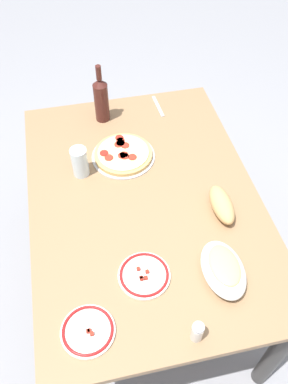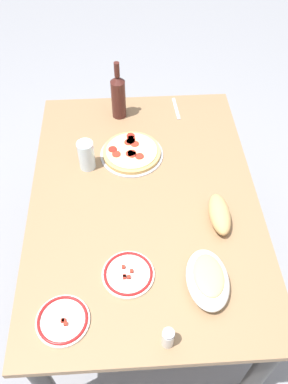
{
  "view_description": "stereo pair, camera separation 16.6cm",
  "coord_description": "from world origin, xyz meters",
  "px_view_note": "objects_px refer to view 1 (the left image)",
  "views": [
    {
      "loc": [
        1.04,
        -0.23,
        2.0
      ],
      "look_at": [
        0.0,
        0.0,
        0.73
      ],
      "focal_mm": 37.52,
      "sensor_mm": 36.0,
      "label": 1
    },
    {
      "loc": [
        1.06,
        -0.06,
        2.0
      ],
      "look_at": [
        0.0,
        0.0,
        0.73
      ],
      "focal_mm": 37.52,
      "sensor_mm": 36.0,
      "label": 2
    }
  ],
  "objects_px": {
    "bread_loaf": "(222,205)",
    "spice_shaker": "(197,332)",
    "side_plate_near": "(88,331)",
    "side_plate_far": "(144,275)",
    "water_glass": "(80,162)",
    "baked_pasta_dish": "(223,268)",
    "wine_bottle": "(101,99)",
    "dining_table": "(144,212)",
    "pepperoni_pizza": "(123,154)"
  },
  "relations": [
    {
      "from": "baked_pasta_dish",
      "to": "side_plate_far",
      "type": "xyz_separation_m",
      "value": [
        -0.05,
        -0.28,
        -0.03
      ]
    },
    {
      "from": "dining_table",
      "to": "bread_loaf",
      "type": "distance_m",
      "value": 0.35
    },
    {
      "from": "side_plate_far",
      "to": "bread_loaf",
      "type": "height_order",
      "value": "bread_loaf"
    },
    {
      "from": "dining_table",
      "to": "wine_bottle",
      "type": "relative_size",
      "value": 4.57
    },
    {
      "from": "dining_table",
      "to": "baked_pasta_dish",
      "type": "distance_m",
      "value": 0.48
    },
    {
      "from": "side_plate_near",
      "to": "bread_loaf",
      "type": "relative_size",
      "value": 0.92
    },
    {
      "from": "baked_pasta_dish",
      "to": "dining_table",
      "type": "bearing_deg",
      "value": -154.5
    },
    {
      "from": "side_plate_near",
      "to": "water_glass",
      "type": "bearing_deg",
      "value": 175.11
    },
    {
      "from": "dining_table",
      "to": "side_plate_far",
      "type": "relative_size",
      "value": 7.17
    },
    {
      "from": "side_plate_near",
      "to": "side_plate_far",
      "type": "bearing_deg",
      "value": 125.49
    },
    {
      "from": "water_glass",
      "to": "side_plate_near",
      "type": "relative_size",
      "value": 0.77
    },
    {
      "from": "water_glass",
      "to": "side_plate_near",
      "type": "xyz_separation_m",
      "value": [
        0.71,
        -0.06,
        -0.06
      ]
    },
    {
      "from": "baked_pasta_dish",
      "to": "side_plate_far",
      "type": "distance_m",
      "value": 0.28
    },
    {
      "from": "wine_bottle",
      "to": "water_glass",
      "type": "bearing_deg",
      "value": -23.02
    },
    {
      "from": "side_plate_near",
      "to": "side_plate_far",
      "type": "xyz_separation_m",
      "value": [
        -0.16,
        0.22,
        0.0
      ]
    },
    {
      "from": "water_glass",
      "to": "side_plate_near",
      "type": "height_order",
      "value": "water_glass"
    },
    {
      "from": "side_plate_far",
      "to": "pepperoni_pizza",
      "type": "bearing_deg",
      "value": 176.61
    },
    {
      "from": "baked_pasta_dish",
      "to": "water_glass",
      "type": "bearing_deg",
      "value": -144.07
    },
    {
      "from": "pepperoni_pizza",
      "to": "wine_bottle",
      "type": "height_order",
      "value": "wine_bottle"
    },
    {
      "from": "side_plate_near",
      "to": "baked_pasta_dish",
      "type": "bearing_deg",
      "value": 102.1
    },
    {
      "from": "dining_table",
      "to": "pepperoni_pizza",
      "type": "bearing_deg",
      "value": -170.54
    },
    {
      "from": "water_glass",
      "to": "bread_loaf",
      "type": "relative_size",
      "value": 0.71
    },
    {
      "from": "baked_pasta_dish",
      "to": "spice_shaker",
      "type": "relative_size",
      "value": 2.76
    },
    {
      "from": "dining_table",
      "to": "bread_loaf",
      "type": "bearing_deg",
      "value": 64.72
    },
    {
      "from": "wine_bottle",
      "to": "side_plate_far",
      "type": "relative_size",
      "value": 1.57
    },
    {
      "from": "bread_loaf",
      "to": "side_plate_far",
      "type": "bearing_deg",
      "value": -58.53
    },
    {
      "from": "side_plate_far",
      "to": "spice_shaker",
      "type": "distance_m",
      "value": 0.28
    },
    {
      "from": "wine_bottle",
      "to": "bread_loaf",
      "type": "xyz_separation_m",
      "value": [
        0.67,
        0.38,
        -0.08
      ]
    },
    {
      "from": "side_plate_near",
      "to": "pepperoni_pizza",
      "type": "bearing_deg",
      "value": 161.47
    },
    {
      "from": "side_plate_near",
      "to": "side_plate_far",
      "type": "relative_size",
      "value": 0.95
    },
    {
      "from": "dining_table",
      "to": "spice_shaker",
      "type": "height_order",
      "value": "spice_shaker"
    },
    {
      "from": "water_glass",
      "to": "dining_table",
      "type": "bearing_deg",
      "value": 51.68
    },
    {
      "from": "bread_loaf",
      "to": "spice_shaker",
      "type": "distance_m",
      "value": 0.54
    },
    {
      "from": "baked_pasta_dish",
      "to": "side_plate_near",
      "type": "height_order",
      "value": "baked_pasta_dish"
    },
    {
      "from": "wine_bottle",
      "to": "baked_pasta_dish",
      "type": "bearing_deg",
      "value": 16.94
    },
    {
      "from": "pepperoni_pizza",
      "to": "side_plate_far",
      "type": "relative_size",
      "value": 1.52
    },
    {
      "from": "side_plate_near",
      "to": "side_plate_far",
      "type": "height_order",
      "value": "same"
    },
    {
      "from": "pepperoni_pizza",
      "to": "wine_bottle",
      "type": "xyz_separation_m",
      "value": [
        -0.29,
        -0.05,
        0.11
      ]
    },
    {
      "from": "dining_table",
      "to": "side_plate_near",
      "type": "bearing_deg",
      "value": -30.02
    },
    {
      "from": "side_plate_near",
      "to": "bread_loaf",
      "type": "height_order",
      "value": "bread_loaf"
    },
    {
      "from": "baked_pasta_dish",
      "to": "wine_bottle",
      "type": "xyz_separation_m",
      "value": [
        -0.95,
        -0.29,
        0.08
      ]
    },
    {
      "from": "side_plate_far",
      "to": "dining_table",
      "type": "bearing_deg",
      "value": 167.79
    },
    {
      "from": "pepperoni_pizza",
      "to": "side_plate_far",
      "type": "xyz_separation_m",
      "value": [
        0.61,
        -0.04,
        -0.01
      ]
    },
    {
      "from": "side_plate_far",
      "to": "bread_loaf",
      "type": "xyz_separation_m",
      "value": [
        -0.23,
        0.37,
        0.03
      ]
    },
    {
      "from": "bread_loaf",
      "to": "spice_shaker",
      "type": "xyz_separation_m",
      "value": [
        0.48,
        -0.25,
        0.01
      ]
    },
    {
      "from": "dining_table",
      "to": "baked_pasta_dish",
      "type": "height_order",
      "value": "baked_pasta_dish"
    },
    {
      "from": "baked_pasta_dish",
      "to": "bread_loaf",
      "type": "xyz_separation_m",
      "value": [
        -0.28,
        0.09,
        -0.0
      ]
    },
    {
      "from": "dining_table",
      "to": "pepperoni_pizza",
      "type": "height_order",
      "value": "pepperoni_pizza"
    },
    {
      "from": "dining_table",
      "to": "side_plate_far",
      "type": "bearing_deg",
      "value": -12.21
    },
    {
      "from": "water_glass",
      "to": "spice_shaker",
      "type": "distance_m",
      "value": 0.85
    }
  ]
}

